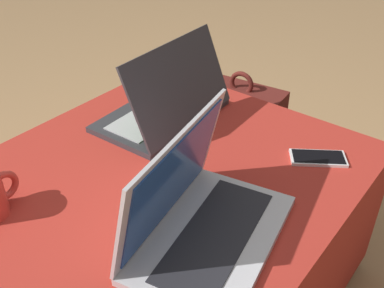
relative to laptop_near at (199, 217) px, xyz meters
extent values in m
cube|color=#B22D23|center=(0.06, 0.20, -0.25)|extent=(1.02, 0.82, 0.41)
cube|color=silver|center=(0.01, -0.03, -0.04)|extent=(0.40, 0.29, 0.02)
cube|color=#232328|center=(0.01, -0.04, -0.03)|extent=(0.34, 0.18, 0.00)
cube|color=silver|center=(-0.01, 0.06, 0.08)|extent=(0.37, 0.13, 0.22)
cube|color=#1E4799|center=(-0.01, 0.05, 0.08)|extent=(0.33, 0.11, 0.20)
cube|color=#333338|center=(0.30, 0.37, -0.04)|extent=(0.37, 0.24, 0.02)
cube|color=#B2B2B7|center=(0.30, 0.37, -0.03)|extent=(0.33, 0.14, 0.00)
cube|color=#333338|center=(0.31, 0.30, 0.07)|extent=(0.37, 0.11, 0.21)
cube|color=green|center=(0.31, 0.30, 0.07)|extent=(0.33, 0.09, 0.19)
cube|color=white|center=(0.39, -0.07, -0.05)|extent=(0.13, 0.15, 0.01)
cube|color=black|center=(0.39, -0.07, -0.04)|extent=(0.12, 0.13, 0.00)
cube|color=#5B1E19|center=(0.66, 0.33, -0.30)|extent=(0.17, 0.31, 0.41)
cube|color=#4E1A15|center=(0.75, 0.34, -0.38)|extent=(0.08, 0.24, 0.19)
torus|color=#5B1E19|center=(0.66, 0.33, -0.07)|extent=(0.03, 0.09, 0.09)
torus|color=red|center=(-0.18, 0.38, 0.00)|extent=(0.07, 0.01, 0.07)
camera|label=1|loc=(-0.52, -0.39, 0.60)|focal=42.00mm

